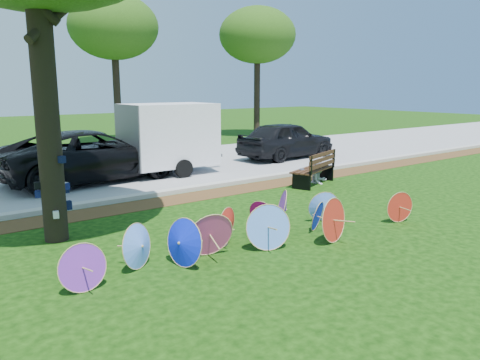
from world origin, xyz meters
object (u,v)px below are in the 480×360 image
(cargo_trailer, at_px, (169,135))
(person_left, at_px, (303,169))
(person_right, at_px, (319,161))
(black_van, at_px, (93,156))
(park_bench, at_px, (312,168))
(parasol_pile, at_px, (256,225))
(dark_pickup, at_px, (286,140))

(cargo_trailer, relative_size, person_left, 2.90)
(person_right, bearing_deg, person_left, 176.13)
(black_van, height_order, park_bench, black_van)
(parasol_pile, relative_size, park_bench, 3.92)
(black_van, xyz_separation_m, person_right, (5.40, -4.49, -0.13))
(parasol_pile, bearing_deg, person_right, 32.78)
(dark_pickup, bearing_deg, parasol_pile, 130.22)
(cargo_trailer, bearing_deg, parasol_pile, -106.42)
(parasol_pile, xyz_separation_m, black_van, (-0.24, 7.81, 0.41))
(dark_pickup, relative_size, person_right, 3.33)
(parasol_pile, height_order, dark_pickup, dark_pickup)
(person_left, xyz_separation_m, person_right, (0.70, 0.00, 0.16))
(cargo_trailer, height_order, person_left, cargo_trailer)
(black_van, bearing_deg, person_left, -139.05)
(park_bench, bearing_deg, person_left, 151.84)
(cargo_trailer, relative_size, person_right, 2.20)
(parasol_pile, xyz_separation_m, dark_pickup, (7.80, 7.69, 0.37))
(person_left, bearing_deg, parasol_pile, -166.47)
(cargo_trailer, bearing_deg, person_left, -61.46)
(parasol_pile, relative_size, dark_pickup, 1.67)
(black_van, height_order, cargo_trailer, cargo_trailer)
(dark_pickup, bearing_deg, park_bench, 141.49)
(parasol_pile, bearing_deg, park_bench, 34.24)
(dark_pickup, height_order, person_right, dark_pickup)
(black_van, height_order, person_right, black_van)
(parasol_pile, bearing_deg, black_van, 91.77)
(parasol_pile, distance_m, cargo_trailer, 7.83)
(dark_pickup, bearing_deg, person_right, 144.42)
(parasol_pile, relative_size, person_right, 5.56)
(person_right, bearing_deg, parasol_pile, -151.09)
(parasol_pile, bearing_deg, cargo_trailer, 73.19)
(park_bench, bearing_deg, dark_pickup, 35.81)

